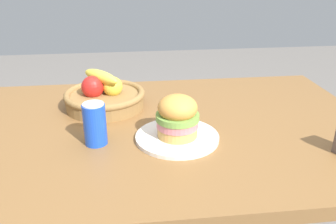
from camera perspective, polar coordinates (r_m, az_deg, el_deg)
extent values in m
cube|color=brown|center=(1.15, -0.82, -3.10)|extent=(1.40, 0.90, 0.04)
cylinder|color=brown|center=(1.73, -23.32, -9.53)|extent=(0.07, 0.07, 0.71)
cylinder|color=brown|center=(1.81, 18.04, -7.22)|extent=(0.07, 0.07, 0.71)
cylinder|color=silver|center=(1.06, 1.50, -4.09)|extent=(0.25, 0.25, 0.01)
cylinder|color=tan|center=(1.05, 1.52, -3.08)|extent=(0.12, 0.12, 0.03)
cylinder|color=#C67075|center=(1.04, 1.53, -1.80)|extent=(0.12, 0.12, 0.02)
cylinder|color=olive|center=(1.03, 1.54, -0.79)|extent=(0.13, 0.13, 0.02)
ellipsoid|color=gold|center=(1.02, 1.56, 0.73)|extent=(0.12, 0.12, 0.07)
cylinder|color=blue|center=(1.03, -11.77, -1.99)|extent=(0.07, 0.07, 0.12)
cylinder|color=silver|center=(1.01, -12.07, 1.24)|extent=(0.06, 0.06, 0.00)
cylinder|color=olive|center=(1.29, -10.17, 1.85)|extent=(0.28, 0.28, 0.05)
torus|color=olive|center=(1.29, -10.25, 2.88)|extent=(0.29, 0.29, 0.02)
sphere|color=gold|center=(1.28, -8.97, 4.11)|extent=(0.07, 0.07, 0.07)
sphere|color=red|center=(1.28, -12.13, 3.98)|extent=(0.08, 0.08, 0.08)
ellipsoid|color=yellow|center=(1.28, -10.85, 5.66)|extent=(0.16, 0.17, 0.05)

